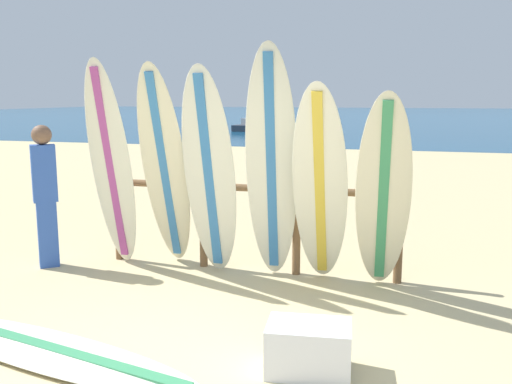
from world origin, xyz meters
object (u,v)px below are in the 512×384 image
Objects in this scene: surfboard_leaning_center at (272,166)px; cooler_box at (309,348)px; surfboard_leaning_left at (165,170)px; surfboard_leaning_right at (383,194)px; surfboard_rack at (249,210)px; surfboard_lying_on_sand at (49,351)px; beachgoer_standing at (45,190)px; small_boat_offshore at (250,126)px; surfboard_leaning_center_right at (320,188)px; surfboard_leaning_far_left at (111,166)px; surfboard_leaning_center_left at (209,174)px.

surfboard_leaning_center is 4.17× the size of cooler_box.
surfboard_leaning_left is 1.14× the size of surfboard_leaning_right.
surfboard_leaning_left is at bearing -162.69° from surfboard_rack.
surfboard_lying_on_sand is 2.58m from beachgoer_standing.
surfboard_leaning_right is 27.68m from small_boat_offshore.
surfboard_leaning_center_right is at bearing -25.41° from surfboard_rack.
surfboard_rack is at bearing 110.19° from cooler_box.
surfboard_leaning_center_right is (1.76, -0.14, -0.10)m from surfboard_leaning_left.
surfboard_leaning_far_left is at bearing -166.60° from surfboard_rack.
surfboard_leaning_center_right is at bearing -2.98° from surfboard_leaning_center_left.
surfboard_leaning_center_right is 0.73× the size of surfboard_lying_on_sand.
small_boat_offshore is at bearing 101.33° from beachgoer_standing.
small_boat_offshore is at bearing 107.82° from surfboard_leaning_center_right.
small_boat_offshore is at bearing 105.44° from surfboard_leaning_center_left.
surfboard_rack is at bearing 154.59° from surfboard_leaning_center_right.
surfboard_leaning_left is at bearing 172.36° from surfboard_leaning_center_left.
surfboard_leaning_far_left reaches higher than surfboard_lying_on_sand.
cooler_box is at bearing -102.08° from surfboard_leaning_right.
surfboard_leaning_left is 3.87× the size of cooler_box.
small_boat_offshore is (-6.67, 26.06, -0.91)m from surfboard_leaning_left.
small_boat_offshore is at bearing 109.07° from surfboard_leaning_right.
surfboard_leaning_far_left is at bearing -172.43° from surfboard_leaning_left.
surfboard_lying_on_sand is 1.99m from cooler_box.
surfboard_leaning_left is 1.23m from surfboard_leaning_center.
surfboard_rack is 1.04m from surfboard_leaning_left.
surfboard_leaning_left is 0.80× the size of surfboard_lying_on_sand.
surfboard_leaning_center is at bearing 1.93° from surfboard_leaning_far_left.
surfboard_leaning_left is at bearing 175.55° from surfboard_leaning_center_right.
surfboard_leaning_far_left is at bearing -76.98° from small_boat_offshore.
small_boat_offshore is at bearing 104.34° from surfboard_leaning_left.
surfboard_leaning_right is at bearing -2.01° from surfboard_leaning_left.
surfboard_leaning_left is 1.10× the size of surfboard_leaning_center_right.
surfboard_leaning_far_left is 0.95× the size of surfboard_leaning_center.
cooler_box is at bearing -68.20° from surfboard_leaning_center.
surfboard_leaning_far_left reaches higher than surfboard_leaning_right.
surfboard_leaning_center_left reaches higher than cooler_box.
surfboard_leaning_left reaches higher than surfboard_lying_on_sand.
cooler_box is at bearing -44.07° from surfboard_leaning_left.
surfboard_lying_on_sand is at bearing -76.71° from small_boat_offshore.
surfboard_leaning_center_left is at bearing 121.45° from cooler_box.
surfboard_leaning_far_left is at bearing 10.13° from beachgoer_standing.
cooler_box reaches higher than surfboard_lying_on_sand.
surfboard_leaning_right reaches higher than cooler_box.
cooler_box is at bearing -35.25° from surfboard_leaning_far_left.
surfboard_leaning_center_right is at bearing -1.32° from surfboard_leaning_far_left.
small_boat_offshore is at bearing 103.02° from surfboard_leaning_far_left.
surfboard_leaning_far_left is 2.38m from surfboard_leaning_center_right.
surfboard_leaning_center_left is 0.79× the size of surfboard_lying_on_sand.
surfboard_leaning_left is (0.62, 0.08, -0.03)m from surfboard_leaning_far_left.
beachgoer_standing is (-2.62, -0.20, -0.34)m from surfboard_leaning_center.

